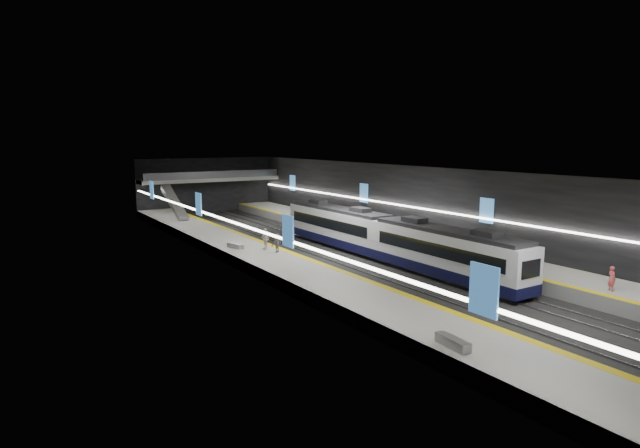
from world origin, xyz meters
TOP-DOWN VIEW (x-y plane):
  - ground at (0.00, 0.00)m, footprint 70.00×70.00m
  - ceiling at (0.00, 0.00)m, footprint 20.00×70.00m
  - wall_left at (-10.00, 0.00)m, footprint 0.04×70.00m
  - wall_right at (10.00, 0.00)m, footprint 0.04×70.00m
  - wall_back at (0.00, 35.00)m, footprint 20.00×0.04m
  - platform_left at (-7.50, 0.00)m, footprint 5.00×70.00m
  - tile_surface_left at (-7.50, 0.00)m, footprint 5.00×70.00m
  - tactile_strip_left at (-5.30, 0.00)m, footprint 0.60×70.00m
  - platform_right at (7.50, 0.00)m, footprint 5.00×70.00m
  - tile_surface_right at (7.50, 0.00)m, footprint 5.00×70.00m
  - tactile_strip_right at (5.30, 0.00)m, footprint 0.60×70.00m
  - rails at (-0.00, 0.00)m, footprint 6.52×70.00m
  - train at (2.50, -3.19)m, footprint 2.69×30.04m
  - ad_posters at (-0.00, 1.00)m, footprint 19.94×53.50m
  - cove_light_left at (-9.80, 0.00)m, footprint 0.25×68.60m
  - cove_light_right at (9.80, 0.00)m, footprint 0.25×68.60m
  - mezzanine_bridge at (0.00, 32.93)m, footprint 20.00×3.00m
  - escalator at (-7.50, 26.00)m, footprint 1.20×7.50m
  - bench_left_near at (-9.11, -22.63)m, footprint 0.73×2.03m
  - bench_left_far at (-8.62, 4.31)m, footprint 0.99×1.87m
  - bench_right_far at (9.50, 12.58)m, footprint 0.90×1.73m
  - passenger_right_a at (6.52, -21.29)m, footprint 0.59×0.70m
  - passenger_left_a at (-6.54, 2.44)m, footprint 0.59×1.15m
  - passenger_left_b at (-6.30, 0.73)m, footprint 1.21×0.89m

SIDE VIEW (x-z plane):
  - ground at x=0.00m, z-range 0.00..0.00m
  - rails at x=0.00m, z-range 0.00..0.12m
  - platform_left at x=-7.50m, z-range 0.00..1.00m
  - platform_right at x=7.50m, z-range 0.00..1.00m
  - tile_surface_left at x=-7.50m, z-range 1.00..1.02m
  - tile_surface_right at x=7.50m, z-range 1.00..1.02m
  - tactile_strip_left at x=-5.30m, z-range 1.01..1.03m
  - tactile_strip_right at x=5.30m, z-range 1.01..1.03m
  - bench_right_far at x=9.50m, z-range 1.00..1.41m
  - bench_left_far at x=-8.62m, z-range 1.00..1.44m
  - bench_left_near at x=-9.11m, z-range 1.00..1.49m
  - passenger_right_a at x=6.52m, z-range 1.00..2.65m
  - passenger_left_b at x=-6.30m, z-range 1.00..2.68m
  - passenger_left_a at x=-6.54m, z-range 1.00..2.88m
  - train at x=2.50m, z-range 0.40..4.00m
  - escalator at x=-7.50m, z-range 0.94..4.86m
  - cove_light_left at x=-9.80m, z-range 3.74..3.86m
  - cove_light_right at x=9.80m, z-range 3.74..3.86m
  - wall_left at x=-10.00m, z-range 0.00..8.00m
  - wall_right at x=10.00m, z-range 0.00..8.00m
  - wall_back at x=0.00m, z-range 0.00..8.00m
  - ad_posters at x=0.00m, z-range 3.40..5.60m
  - mezzanine_bridge at x=0.00m, z-range 4.29..5.79m
  - ceiling at x=0.00m, z-range 7.98..8.02m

